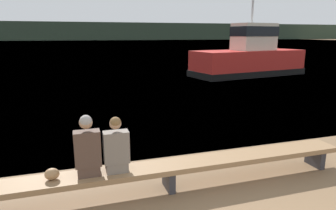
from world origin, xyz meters
TOP-DOWN VIEW (x-y plane):
  - water_surface at (0.00, 124.54)m, footprint 240.00×240.00m
  - far_shoreline at (0.00, 148.30)m, footprint 600.00×12.00m
  - bench_main at (-0.55, 3.16)m, footprint 7.14×0.54m
  - person_left at (-1.93, 3.16)m, footprint 0.42×0.40m
  - person_right at (-1.47, 3.16)m, footprint 0.42×0.40m
  - shopping_bag at (-2.50, 3.17)m, footprint 0.23×0.17m
  - tugboat_red at (9.39, 16.42)m, footprint 8.35×4.13m

SIDE VIEW (x-z plane):
  - water_surface at x=0.00m, z-range 0.00..0.00m
  - bench_main at x=-0.55m, z-range 0.15..0.63m
  - shopping_bag at x=-2.50m, z-range 0.47..0.67m
  - person_right at x=-1.47m, z-range 0.40..1.37m
  - person_left at x=-1.93m, z-range 0.41..1.45m
  - tugboat_red at x=9.39m, z-range -2.09..4.29m
  - far_shoreline at x=0.00m, z-range 0.00..8.15m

